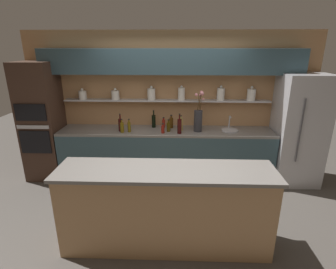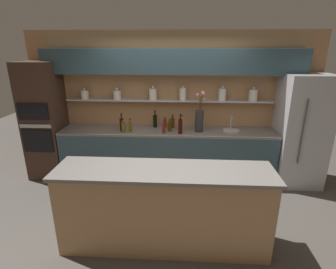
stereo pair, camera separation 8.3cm
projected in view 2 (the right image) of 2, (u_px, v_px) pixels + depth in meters
name	position (u px, v px, depth m)	size (l,w,h in m)	color
ground_plane	(167.00, 217.00, 3.77)	(12.00, 12.00, 0.00)	#4C4742
back_wall_unit	(172.00, 92.00, 4.72)	(5.20, 0.44, 2.60)	tan
back_counter_unit	(167.00, 154.00, 4.80)	(3.78, 0.62, 0.92)	#334C56
island_counter	(164.00, 208.00, 3.10)	(2.49, 0.61, 1.02)	tan
refrigerator	(301.00, 131.00, 4.47)	(0.76, 0.73, 1.91)	#B7B7BC
oven_tower	(45.00, 121.00, 4.73)	(0.62, 0.64, 2.09)	#3D281E
flower_vase	(199.00, 118.00, 4.50)	(0.17, 0.16, 0.70)	#2D2D33
sink_fixture	(231.00, 130.00, 4.59)	(0.29, 0.29, 0.25)	#B7B7BC
bottle_sauce_0	(165.00, 123.00, 4.78)	(0.06, 0.06, 0.19)	maroon
bottle_oil_1	(170.00, 127.00, 4.55)	(0.06, 0.06, 0.22)	#47380A
bottle_wine_2	(155.00, 121.00, 4.77)	(0.07, 0.07, 0.32)	black
bottle_spirit_3	(182.00, 124.00, 4.58)	(0.07, 0.07, 0.27)	tan
bottle_wine_4	(122.00, 124.00, 4.57)	(0.07, 0.07, 0.31)	#380C0C
bottle_wine_5	(180.00, 126.00, 4.42)	(0.07, 0.07, 0.35)	#380C0C
bottle_oil_6	(123.00, 127.00, 4.51)	(0.06, 0.06, 0.24)	brown
bottle_oil_7	(130.00, 126.00, 4.53)	(0.05, 0.05, 0.23)	brown
bottle_spirit_8	(173.00, 123.00, 4.74)	(0.07, 0.07, 0.24)	#4C2D0C
bottle_sauce_9	(164.00, 129.00, 4.46)	(0.06, 0.06, 0.17)	maroon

